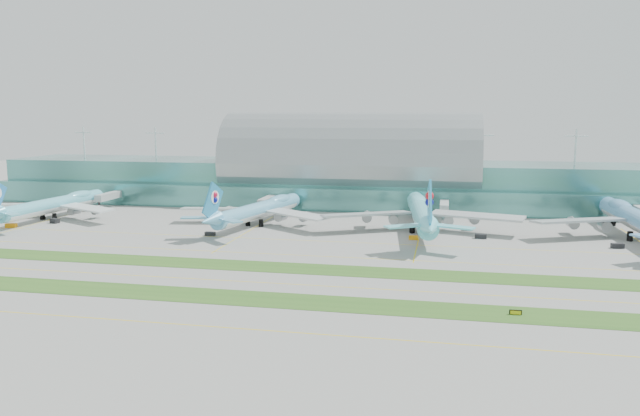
% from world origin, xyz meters
% --- Properties ---
extents(ground, '(700.00, 700.00, 0.00)m').
position_xyz_m(ground, '(0.00, 0.00, 0.00)').
color(ground, gray).
rests_on(ground, ground).
extents(terminal, '(340.00, 69.10, 36.00)m').
position_xyz_m(terminal, '(0.01, 128.79, 14.23)').
color(terminal, '#3D7A75').
rests_on(terminal, ground).
extents(grass_strip_near, '(420.00, 12.00, 0.08)m').
position_xyz_m(grass_strip_near, '(0.00, -28.00, 0.04)').
color(grass_strip_near, '#2D591E').
rests_on(grass_strip_near, ground).
extents(grass_strip_far, '(420.00, 12.00, 0.08)m').
position_xyz_m(grass_strip_far, '(0.00, 2.00, 0.04)').
color(grass_strip_far, '#2D591E').
rests_on(grass_strip_far, ground).
extents(taxiline_a, '(420.00, 0.35, 0.01)m').
position_xyz_m(taxiline_a, '(0.00, -48.00, 0.01)').
color(taxiline_a, yellow).
rests_on(taxiline_a, ground).
extents(taxiline_b, '(420.00, 0.35, 0.01)m').
position_xyz_m(taxiline_b, '(0.00, -14.00, 0.01)').
color(taxiline_b, yellow).
rests_on(taxiline_b, ground).
extents(taxiline_c, '(420.00, 0.35, 0.01)m').
position_xyz_m(taxiline_c, '(0.00, 18.00, 0.01)').
color(taxiline_c, yellow).
rests_on(taxiline_c, ground).
extents(taxiline_d, '(420.00, 0.35, 0.01)m').
position_xyz_m(taxiline_d, '(0.00, 40.00, 0.01)').
color(taxiline_d, yellow).
rests_on(taxiline_d, ground).
extents(airliner_a, '(62.76, 71.44, 19.65)m').
position_xyz_m(airliner_a, '(-113.00, 63.41, 6.06)').
color(airliner_a, '#5FBFD2').
rests_on(airliner_a, ground).
extents(airliner_b, '(62.85, 72.37, 20.09)m').
position_xyz_m(airliner_b, '(-26.18, 66.32, 6.20)').
color(airliner_b, '#62B2D8').
rests_on(airliner_b, ground).
extents(airliner_c, '(73.11, 83.44, 22.96)m').
position_xyz_m(airliner_c, '(35.65, 66.01, 7.08)').
color(airliner_c, '#6EE4F3').
rests_on(airliner_c, ground).
extents(airliner_d, '(72.88, 82.74, 22.78)m').
position_xyz_m(airliner_d, '(109.14, 66.04, 7.03)').
color(airliner_d, '#61A2D7').
rests_on(airliner_d, ground).
extents(gse_a, '(4.34, 2.92, 1.55)m').
position_xyz_m(gse_a, '(-116.73, 41.33, 0.77)').
color(gse_a, orange).
rests_on(gse_a, ground).
extents(gse_b, '(3.95, 3.12, 1.79)m').
position_xyz_m(gse_b, '(-106.45, 53.25, 0.90)').
color(gse_b, black).
rests_on(gse_b, ground).
extents(gse_c, '(3.66, 1.67, 1.37)m').
position_xyz_m(gse_c, '(-36.91, 41.33, 0.68)').
color(gse_c, black).
rests_on(gse_c, ground).
extents(gse_d, '(4.09, 2.26, 1.68)m').
position_xyz_m(gse_d, '(-37.83, 59.39, 0.84)').
color(gse_d, black).
rests_on(gse_d, ground).
extents(gse_e, '(3.17, 1.70, 1.39)m').
position_xyz_m(gse_e, '(33.94, 48.73, 0.69)').
color(gse_e, orange).
rests_on(gse_e, ground).
extents(gse_f, '(4.06, 2.23, 1.55)m').
position_xyz_m(gse_f, '(56.68, 55.52, 0.77)').
color(gse_f, black).
rests_on(gse_f, ground).
extents(gse_g, '(4.04, 2.48, 1.55)m').
position_xyz_m(gse_g, '(98.98, 48.06, 0.78)').
color(gse_g, black).
rests_on(gse_g, ground).
extents(taxiway_sign_east, '(2.65, 0.37, 1.12)m').
position_xyz_m(taxiway_sign_east, '(59.85, -28.01, 0.56)').
color(taxiway_sign_east, black).
rests_on(taxiway_sign_east, ground).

